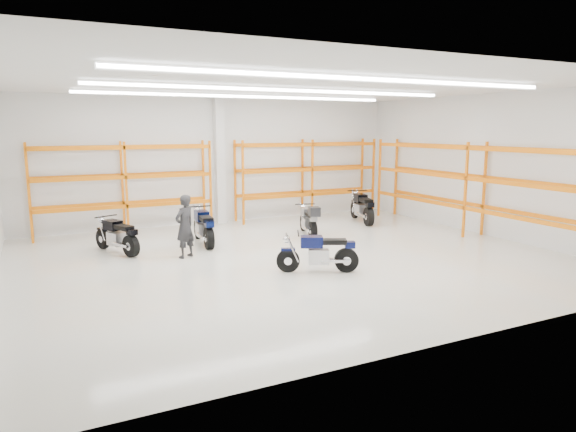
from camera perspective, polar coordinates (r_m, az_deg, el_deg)
name	(u,v)px	position (r m, az deg, el deg)	size (l,w,h in m)	color
ground	(292,258)	(13.71, 0.48, -4.71)	(14.00, 14.00, 0.00)	beige
room_shell	(292,134)	(13.30, 0.45, 9.14)	(14.02, 12.02, 4.51)	white
motorcycle_main	(321,254)	(12.34, 3.72, -4.19)	(1.84, 1.01, 0.97)	black
motorcycle_back_a	(118,237)	(14.90, -18.38, -2.20)	(0.98, 1.92, 1.00)	black
motorcycle_back_b	(204,228)	(15.42, -9.36, -1.30)	(0.73, 2.19, 1.08)	black
motorcycle_back_c	(309,221)	(16.38, 2.36, -0.53)	(0.88, 2.02, 1.05)	black
motorcycle_back_d	(362,208)	(18.96, 8.26, 0.86)	(0.97, 2.24, 1.12)	black
standing_man	(185,226)	(13.89, -11.40, -1.13)	(0.62, 0.41, 1.70)	black
structural_column	(220,161)	(18.70, -7.60, 6.07)	(0.32, 0.32, 4.50)	white
pallet_racking_back_left	(124,179)	(17.60, -17.77, 3.95)	(5.67, 0.87, 3.00)	orange
pallet_racking_back_right	(307,171)	(19.78, 2.15, 4.99)	(5.67, 0.87, 3.00)	orange
pallet_racking_side	(476,180)	(17.27, 20.11, 3.81)	(0.87, 9.07, 3.00)	orange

